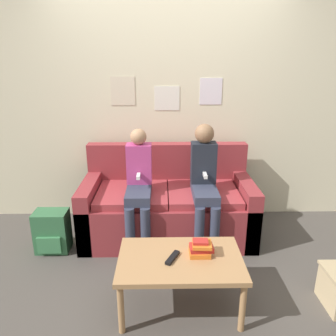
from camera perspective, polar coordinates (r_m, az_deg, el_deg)
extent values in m
plane|color=#4C4742|center=(3.12, 0.14, -16.01)|extent=(10.00, 10.00, 0.00)
cube|color=beige|center=(3.64, -0.19, 11.12)|extent=(8.00, 0.06, 2.60)
cube|color=beige|center=(3.61, -7.88, 13.13)|extent=(0.26, 0.00, 0.30)
cube|color=white|center=(3.60, -0.19, 12.04)|extent=(0.27, 0.00, 0.26)
cube|color=silver|center=(3.63, 7.47, 13.09)|extent=(0.24, 0.00, 0.28)
cube|color=maroon|center=(3.43, -0.03, -8.23)|extent=(1.71, 0.83, 0.45)
cube|color=maroon|center=(3.58, -0.13, 0.75)|extent=(1.71, 0.14, 0.46)
cube|color=maroon|center=(3.47, -13.21, -6.95)|extent=(0.14, 0.83, 0.61)
cube|color=maroon|center=(3.50, 13.04, -6.75)|extent=(0.14, 0.83, 0.61)
cube|color=#A1343A|center=(3.30, -6.17, -4.50)|extent=(0.70, 0.67, 0.07)
cube|color=#A1343A|center=(3.32, 6.11, -4.41)|extent=(0.70, 0.67, 0.07)
cube|color=#AD7F51|center=(2.44, 2.16, -15.73)|extent=(0.89, 0.57, 0.04)
cylinder|color=#AD7F51|center=(2.39, -8.19, -23.15)|extent=(0.04, 0.04, 0.38)
cylinder|color=#AD7F51|center=(2.43, 12.85, -22.59)|extent=(0.04, 0.04, 0.38)
cylinder|color=#AD7F51|center=(2.77, -6.96, -16.39)|extent=(0.04, 0.04, 0.38)
cylinder|color=#AD7F51|center=(2.81, 10.46, -16.07)|extent=(0.04, 0.04, 0.38)
cylinder|color=#33384C|center=(3.04, -6.60, -11.40)|extent=(0.09, 0.09, 0.52)
cylinder|color=#33384C|center=(3.03, -3.91, -11.42)|extent=(0.09, 0.09, 0.52)
cube|color=#33384C|center=(3.14, -5.09, -4.18)|extent=(0.23, 0.51, 0.09)
cube|color=#B73D7F|center=(3.19, -5.04, 0.79)|extent=(0.24, 0.16, 0.39)
sphere|color=tan|center=(3.12, -5.17, 5.45)|extent=(0.16, 0.16, 0.16)
cube|color=white|center=(3.08, -5.18, -1.44)|extent=(0.03, 0.12, 0.03)
cylinder|color=#33384C|center=(3.05, 5.45, -11.31)|extent=(0.09, 0.09, 0.52)
cylinder|color=#33384C|center=(3.06, 8.10, -11.22)|extent=(0.09, 0.09, 0.52)
cube|color=#33384C|center=(3.15, 6.36, -4.08)|extent=(0.23, 0.51, 0.09)
cube|color=#1E232D|center=(3.21, 6.19, 0.96)|extent=(0.24, 0.16, 0.40)
sphere|color=#8C6647|center=(3.13, 6.37, 5.98)|extent=(0.18, 0.18, 0.18)
cube|color=white|center=(3.09, 6.48, -1.29)|extent=(0.03, 0.12, 0.03)
cube|color=black|center=(2.41, 0.78, -15.34)|extent=(0.11, 0.17, 0.02)
cube|color=orange|center=(2.47, 5.53, -14.37)|extent=(0.15, 0.14, 0.03)
cube|color=red|center=(2.45, 5.85, -13.66)|extent=(0.17, 0.11, 0.04)
cube|color=orange|center=(2.44, 5.93, -13.10)|extent=(0.14, 0.14, 0.02)
cube|color=red|center=(2.43, 5.67, -12.63)|extent=(0.11, 0.08, 0.02)
cube|color=#336B42|center=(3.38, -19.50, -10.30)|extent=(0.31, 0.22, 0.40)
cube|color=#3D804F|center=(3.32, -19.99, -12.53)|extent=(0.22, 0.03, 0.16)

